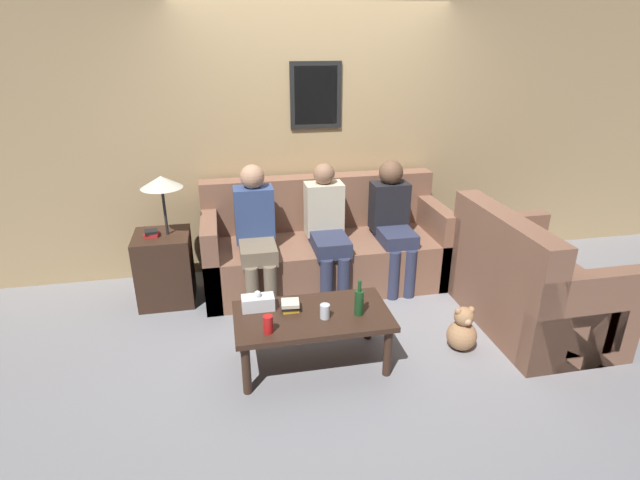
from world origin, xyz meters
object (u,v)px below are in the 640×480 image
Objects in this scene: couch_side at (528,287)px; person_right at (393,219)px; coffee_table at (312,321)px; wine_bottle at (359,302)px; person_middle at (327,225)px; drinking_glass at (325,311)px; teddy_bear at (462,331)px; couch_main at (324,248)px; person_left at (256,230)px.

couch_side is 1.13× the size of person_right.
coffee_table is 1.51m from person_right.
person_right reaches higher than couch_side.
couch_side is 5.03× the size of wine_bottle.
coffee_table is 1.19m from person_middle.
drinking_glass is (-0.24, -0.00, -0.05)m from wine_bottle.
drinking_glass is 1.11m from teddy_bear.
person_middle reaches higher than couch_side.
wine_bottle is 0.73× the size of teddy_bear.
drinking_glass is at bearing -42.65° from coffee_table.
person_middle is at bearing 124.66° from teddy_bear.
person_left is (-0.65, -0.21, 0.32)m from couch_main.
coffee_table is at bearing 137.35° from drinking_glass.
teddy_bear is at bearing -2.28° from coffee_table.
wine_bottle is 0.25m from drinking_glass.
couch_side is at bearing 5.85° from coffee_table.
teddy_bear is at bearing -81.47° from person_right.
drinking_glass is 0.09× the size of person_right.
coffee_table is 4.18× the size of wine_bottle.
couch_main is 1.70× the size of couch_side.
person_right is (0.65, 1.19, 0.14)m from wine_bottle.
person_left reaches higher than couch_side.
couch_main reaches higher than wine_bottle.
person_left is 1.03× the size of person_right.
drinking_glass is at bearing -178.70° from teddy_bear.
person_middle reaches higher than coffee_table.
person_right is at bearing 2.38° from person_left.
couch_side is 1.09× the size of person_left.
wine_bottle is 0.22× the size of person_left.
person_right is at bearing 98.53° from teddy_bear.
person_left is at bearing 142.20° from teddy_bear.
couch_main is 2.05× the size of coffee_table.
person_middle is (0.03, 1.18, 0.12)m from wine_bottle.
coffee_table is 3.07× the size of teddy_bear.
couch_side is at bearing 8.37° from drinking_glass.
couch_main is 1.39m from drinking_glass.
person_left reaches higher than couch_main.
person_right is at bearing 49.24° from coffee_table.
person_middle is at bearing -178.79° from person_right.
couch_side is 1.82m from coffee_table.
person_middle reaches higher than drinking_glass.
person_left is at bearing 67.19° from couch_side.
drinking_glass is 0.29× the size of teddy_bear.
coffee_table is 0.94× the size of person_right.
person_middle is (0.27, 1.18, 0.17)m from drinking_glass.
person_middle reaches higher than wine_bottle.
coffee_table is 0.91× the size of person_left.
person_left is (-2.10, 0.88, 0.32)m from couch_side.
coffee_table is at bearing -74.57° from person_left.
wine_bottle is at bearing -178.36° from teddy_bear.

